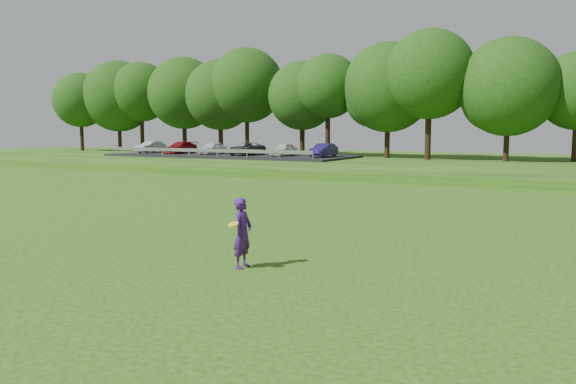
% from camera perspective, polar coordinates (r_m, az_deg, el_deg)
% --- Properties ---
extents(ground, '(140.00, 140.00, 0.00)m').
position_cam_1_polar(ground, '(14.09, -1.40, -6.53)').
color(ground, '#1C460D').
rests_on(ground, ground).
extents(berm, '(130.00, 30.00, 0.60)m').
position_cam_1_polar(berm, '(46.49, 20.02, 2.43)').
color(berm, '#1C460D').
rests_on(berm, ground).
extents(walking_path, '(130.00, 1.60, 0.04)m').
position_cam_1_polar(walking_path, '(32.78, 16.33, 0.60)').
color(walking_path, gray).
rests_on(walking_path, ground).
extents(treeline, '(104.00, 7.00, 15.00)m').
position_cam_1_polar(treeline, '(50.61, 21.05, 11.52)').
color(treeline, '#113E0E').
rests_on(treeline, berm).
extents(parking_lot, '(24.00, 9.00, 1.38)m').
position_cam_1_polar(parking_lot, '(54.41, -6.13, 4.08)').
color(parking_lot, black).
rests_on(parking_lot, berm).
extents(woman, '(0.43, 0.82, 1.61)m').
position_cam_1_polar(woman, '(12.82, -4.64, -4.16)').
color(woman, '#3E1768').
rests_on(woman, ground).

